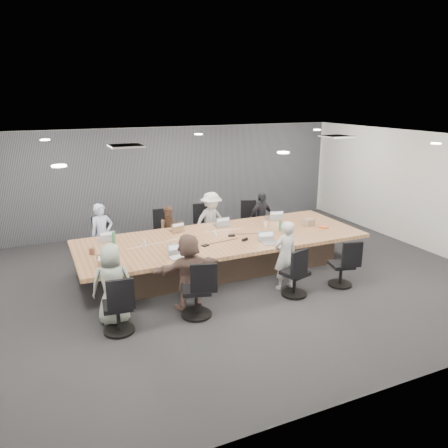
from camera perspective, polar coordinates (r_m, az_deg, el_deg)
name	(u,v)px	position (r m, az deg, el deg)	size (l,w,h in m)	color
floor	(232,278)	(9.03, 1.04, -7.07)	(10.00, 8.00, 0.00)	#2A2A2E
ceiling	(233,140)	(8.32, 1.14, 10.92)	(10.00, 8.00, 0.00)	white
wall_back	(171,178)	(12.22, -6.94, 5.94)	(10.00, 2.80, 0.00)	silver
wall_front	(379,293)	(5.43, 19.54, -8.48)	(10.00, 2.80, 0.00)	silver
wall_right	(420,190)	(11.56, 24.21, 4.01)	(8.00, 2.80, 0.00)	silver
curtain	(172,179)	(12.14, -6.83, 5.88)	(9.80, 0.04, 2.80)	#4F515C
conference_table	(222,252)	(9.30, -0.25, -3.68)	(6.00, 2.20, 0.74)	#49372D
chair_0	(101,244)	(10.29, -15.78, -2.53)	(0.49, 0.49, 0.73)	black
chair_1	(166,235)	(10.59, -7.56, -1.38)	(0.52, 0.52, 0.77)	black
chair_2	(206,229)	(10.90, -2.35, -0.61)	(0.55, 0.55, 0.81)	black
chair_3	(254,224)	(11.46, 3.98, 0.02)	(0.50, 0.50, 0.74)	black
chair_4	(118,310)	(7.13, -13.71, -10.87)	(0.52, 0.52, 0.77)	black
chair_5	(196,294)	(7.42, -3.67, -9.08)	(0.55, 0.55, 0.81)	black
chair_6	(295,277)	(8.25, 9.22, -6.83)	(0.50, 0.50, 0.74)	black
chair_7	(341,268)	(8.85, 15.05, -5.62)	(0.49, 0.49, 0.72)	black
person_0	(102,235)	(9.86, -15.62, -1.35)	(0.50, 0.33, 1.38)	#A8B9E2
laptop_0	(106,239)	(9.33, -15.11, -1.95)	(0.30, 0.21, 0.02)	#B2B2B7
person_1	(170,231)	(10.21, -7.04, -0.85)	(0.57, 0.45, 1.18)	brown
laptop_1	(177,230)	(9.66, -6.10, -0.83)	(0.29, 0.20, 0.02)	#8C6647
person_2	(211,221)	(10.51, -1.66, 0.41)	(0.91, 0.52, 1.40)	#B9B9B9
laptop_2	(220,225)	(10.01, -0.46, -0.12)	(0.32, 0.22, 0.02)	#B2B2B7
person_3	(261,217)	(11.09, 4.86, 0.91)	(0.75, 0.31, 1.28)	#212229
laptop_3	(272,218)	(10.60, 6.30, 0.74)	(0.34, 0.23, 0.02)	#B2B2B7
person_4	(112,284)	(7.32, -14.38, -7.61)	(0.67, 0.43, 1.36)	gray
laptop_4	(106,268)	(7.80, -15.14, -5.60)	(0.32, 0.22, 0.02)	#8C6647
person_5	(189,271)	(7.61, -4.63, -6.17)	(1.26, 0.40, 1.36)	brown
laptop_5	(179,257)	(8.07, -5.96, -4.34)	(0.32, 0.22, 0.02)	#B2B2B7
person_6	(285,255)	(8.41, 8.01, -4.07)	(0.49, 0.32, 1.35)	#BDBDBD
laptop_6	(271,243)	(8.82, 6.15, -2.51)	(0.33, 0.23, 0.02)	#B2B2B7
bottle_green_left	(114,238)	(9.03, -14.21, -1.77)	(0.07, 0.07, 0.23)	#31774E
bottle_green_right	(280,226)	(9.65, 7.37, -0.24)	(0.06, 0.06, 0.22)	#31774E
bottle_clear	(144,245)	(8.56, -10.39, -2.66)	(0.06, 0.06, 0.20)	silver
cup_white_far	(215,233)	(9.28, -1.21, -1.19)	(0.08, 0.08, 0.10)	white
cup_white_near	(266,224)	(9.93, 5.45, -0.06)	(0.09, 0.09, 0.11)	white
mug_brown	(92,251)	(8.54, -16.86, -3.43)	(0.10, 0.10, 0.12)	brown
mic_left	(205,245)	(8.65, -2.44, -2.80)	(0.13, 0.09, 0.03)	black
mic_right	(231,235)	(9.24, 0.98, -1.51)	(0.14, 0.09, 0.03)	black
stapler	(245,240)	(8.94, 2.74, -2.04)	(0.15, 0.04, 0.06)	black
canvas_bag	(309,222)	(10.19, 11.01, 0.25)	(0.26, 0.16, 0.14)	gray
snack_packet	(323,227)	(10.04, 12.84, -0.41)	(0.19, 0.13, 0.04)	orange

